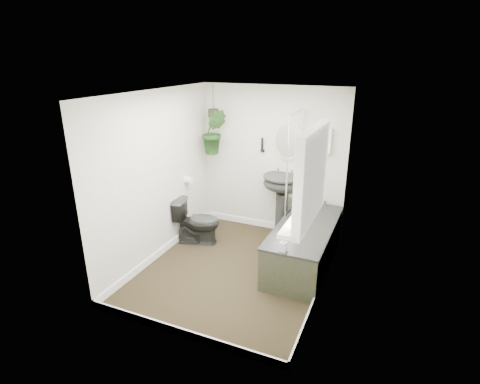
% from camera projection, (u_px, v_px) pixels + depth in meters
% --- Properties ---
extents(floor, '(2.30, 2.80, 0.02)m').
position_uv_depth(floor, '(236.00, 269.00, 5.03)').
color(floor, black).
rests_on(floor, ground).
extents(ceiling, '(2.30, 2.80, 0.02)m').
position_uv_depth(ceiling, '(235.00, 92.00, 4.23)').
color(ceiling, white).
rests_on(ceiling, ground).
extents(wall_back, '(2.30, 0.02, 2.30)m').
position_uv_depth(wall_back, '(272.00, 161.00, 5.84)').
color(wall_back, silver).
rests_on(wall_back, ground).
extents(wall_front, '(2.30, 0.02, 2.30)m').
position_uv_depth(wall_front, '(172.00, 235.00, 3.41)').
color(wall_front, silver).
rests_on(wall_front, ground).
extents(wall_left, '(0.02, 2.80, 2.30)m').
position_uv_depth(wall_left, '(157.00, 177.00, 5.06)').
color(wall_left, silver).
rests_on(wall_left, ground).
extents(wall_right, '(0.02, 2.80, 2.30)m').
position_uv_depth(wall_right, '(329.00, 202.00, 4.20)').
color(wall_right, silver).
rests_on(wall_right, ground).
extents(skirting, '(2.30, 2.80, 0.10)m').
position_uv_depth(skirting, '(236.00, 266.00, 5.00)').
color(skirting, white).
rests_on(skirting, floor).
extents(bathtub, '(0.72, 1.72, 0.58)m').
position_uv_depth(bathtub, '(304.00, 245.00, 5.06)').
color(bathtub, '#252623').
rests_on(bathtub, floor).
extents(bath_screen, '(0.04, 0.72, 1.40)m').
position_uv_depth(bath_screen, '(294.00, 162.00, 5.26)').
color(bath_screen, silver).
rests_on(bath_screen, bathtub).
extents(shower_box, '(0.20, 0.10, 0.35)m').
position_uv_depth(shower_box, '(324.00, 141.00, 5.35)').
color(shower_box, white).
rests_on(shower_box, wall_back).
extents(oval_mirror, '(0.46, 0.03, 0.62)m').
position_uv_depth(oval_mirror, '(288.00, 140.00, 5.60)').
color(oval_mirror, '#D5B591').
rests_on(oval_mirror, wall_back).
extents(wall_sconce, '(0.04, 0.04, 0.22)m').
position_uv_depth(wall_sconce, '(262.00, 145.00, 5.77)').
color(wall_sconce, black).
rests_on(wall_sconce, wall_back).
extents(toilet_roll_holder, '(0.11, 0.11, 0.11)m').
position_uv_depth(toilet_roll_holder, '(188.00, 180.00, 5.73)').
color(toilet_roll_holder, white).
rests_on(toilet_roll_holder, wall_left).
extents(window_recess, '(0.08, 1.00, 0.90)m').
position_uv_depth(window_recess, '(312.00, 176.00, 3.45)').
color(window_recess, white).
rests_on(window_recess, wall_right).
extents(window_sill, '(0.18, 1.00, 0.04)m').
position_uv_depth(window_sill, '(302.00, 217.00, 3.62)').
color(window_sill, white).
rests_on(window_sill, wall_right).
extents(window_blinds, '(0.01, 0.86, 0.76)m').
position_uv_depth(window_blinds, '(307.00, 175.00, 3.46)').
color(window_blinds, white).
rests_on(window_blinds, wall_right).
extents(toilet, '(0.75, 0.55, 0.69)m').
position_uv_depth(toilet, '(197.00, 221.00, 5.64)').
color(toilet, '#252623').
rests_on(toilet, floor).
extents(pedestal_sink, '(0.64, 0.56, 1.00)m').
position_uv_depth(pedestal_sink, '(282.00, 206.00, 5.78)').
color(pedestal_sink, '#252623').
rests_on(pedestal_sink, floor).
extents(sill_plant, '(0.25, 0.21, 0.27)m').
position_uv_depth(sill_plant, '(302.00, 202.00, 3.55)').
color(sill_plant, black).
rests_on(sill_plant, window_sill).
extents(hanging_plant, '(0.47, 0.43, 0.69)m').
position_uv_depth(hanging_plant, '(214.00, 132.00, 5.78)').
color(hanging_plant, black).
rests_on(hanging_plant, ceiling).
extents(soap_bottle, '(0.09, 0.09, 0.17)m').
position_uv_depth(soap_bottle, '(283.00, 244.00, 4.27)').
color(soap_bottle, black).
rests_on(soap_bottle, bathtub).
extents(hanging_pot, '(0.16, 0.16, 0.12)m').
position_uv_depth(hanging_pot, '(213.00, 113.00, 5.68)').
color(hanging_pot, black).
rests_on(hanging_pot, ceiling).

